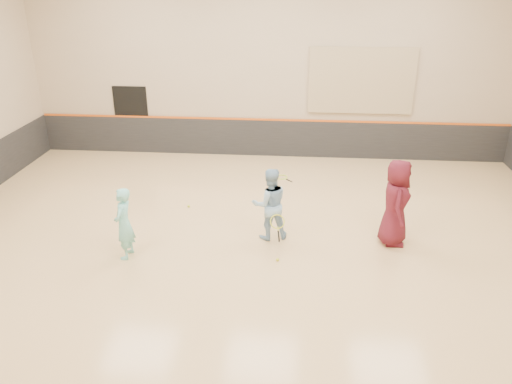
# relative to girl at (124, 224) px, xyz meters

# --- Properties ---
(room) EXTENTS (15.04, 12.04, 6.22)m
(room) POSITION_rel_girl_xyz_m (2.61, 0.61, 0.03)
(room) COLOR tan
(room) RESTS_ON ground
(wainscot_back) EXTENTS (14.90, 0.04, 1.20)m
(wainscot_back) POSITION_rel_girl_xyz_m (2.61, 6.58, -0.18)
(wainscot_back) COLOR #232326
(wainscot_back) RESTS_ON floor
(accent_stripe) EXTENTS (14.90, 0.03, 0.06)m
(accent_stripe) POSITION_rel_girl_xyz_m (2.61, 6.57, 0.44)
(accent_stripe) COLOR #D85914
(accent_stripe) RESTS_ON wall_back
(acoustic_panel) EXTENTS (3.20, 0.08, 2.00)m
(acoustic_panel) POSITION_rel_girl_xyz_m (5.41, 6.56, 1.72)
(acoustic_panel) COLOR tan
(acoustic_panel) RESTS_ON wall_back
(doorway) EXTENTS (1.10, 0.05, 2.20)m
(doorway) POSITION_rel_girl_xyz_m (-1.89, 6.59, 0.32)
(doorway) COLOR black
(doorway) RESTS_ON floor
(girl) EXTENTS (0.40, 0.59, 1.56)m
(girl) POSITION_rel_girl_xyz_m (0.00, 0.00, 0.00)
(girl) COLOR #7DD9D6
(girl) RESTS_ON floor
(instructor) EXTENTS (0.95, 0.83, 1.67)m
(instructor) POSITION_rel_girl_xyz_m (2.95, 1.09, 0.05)
(instructor) COLOR #90BBDF
(instructor) RESTS_ON floor
(young_man) EXTENTS (0.67, 0.98, 1.95)m
(young_man) POSITION_rel_girl_xyz_m (5.68, 1.09, 0.19)
(young_man) COLOR #561421
(young_man) RESTS_ON floor
(held_racket) EXTENTS (0.48, 0.48, 0.59)m
(held_racket) POSITION_rel_girl_xyz_m (3.14, 0.66, -0.16)
(held_racket) COLOR yellow
(held_racket) RESTS_ON instructor
(spare_racket) EXTENTS (0.75, 0.75, 0.06)m
(spare_racket) POSITION_rel_girl_xyz_m (3.10, 4.70, -0.75)
(spare_racket) COLOR #B6E732
(spare_racket) RESTS_ON floor
(ball_under_racket) EXTENTS (0.07, 0.07, 0.07)m
(ball_under_racket) POSITION_rel_girl_xyz_m (3.19, 0.07, -0.75)
(ball_under_racket) COLOR yellow
(ball_under_racket) RESTS_ON floor
(ball_in_hand) EXTENTS (0.07, 0.07, 0.07)m
(ball_in_hand) POSITION_rel_girl_xyz_m (5.80, 0.89, 0.51)
(ball_in_hand) COLOR #AEC92E
(ball_in_hand) RESTS_ON young_man
(ball_beside_spare) EXTENTS (0.07, 0.07, 0.07)m
(ball_beside_spare) POSITION_rel_girl_xyz_m (0.79, 2.48, -0.75)
(ball_beside_spare) COLOR #B9CF30
(ball_beside_spare) RESTS_ON floor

